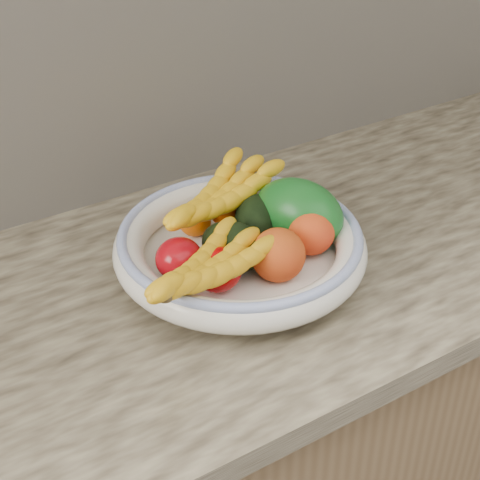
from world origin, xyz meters
name	(u,v)px	position (x,y,z in m)	size (l,w,h in m)	color
kitchen_counter	(233,448)	(0.00, 1.69, 0.46)	(2.44, 0.66, 1.40)	brown
fruit_bowl	(240,246)	(0.00, 1.66, 0.95)	(0.39, 0.39, 0.08)	silver
clementine_back_left	(195,221)	(-0.03, 1.75, 0.95)	(0.05, 0.05, 0.05)	#E96204
clementine_back_right	(225,213)	(0.03, 1.75, 0.95)	(0.05, 0.05, 0.04)	#E85604
tomato_left	(179,259)	(-0.10, 1.66, 0.96)	(0.07, 0.07, 0.06)	#A2060F
tomato_near_left	(217,269)	(-0.07, 1.61, 0.96)	(0.07, 0.07, 0.07)	#B50001
avocado_center	(234,246)	(-0.02, 1.65, 0.96)	(0.07, 0.11, 0.07)	black
avocado_right	(256,218)	(0.05, 1.69, 0.96)	(0.07, 0.10, 0.07)	black
green_mango	(299,213)	(0.11, 1.66, 0.98)	(0.10, 0.15, 0.11)	#0F5417
peach_front	(278,255)	(0.02, 1.59, 0.97)	(0.08, 0.08, 0.08)	orange
peach_right	(311,232)	(0.10, 1.61, 0.97)	(0.07, 0.07, 0.07)	orange
banana_bunch_back	(219,201)	(0.01, 1.74, 0.99)	(0.28, 0.11, 0.08)	yellow
banana_bunch_front	(208,272)	(-0.10, 1.59, 0.98)	(0.25, 0.10, 0.07)	#EEB113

